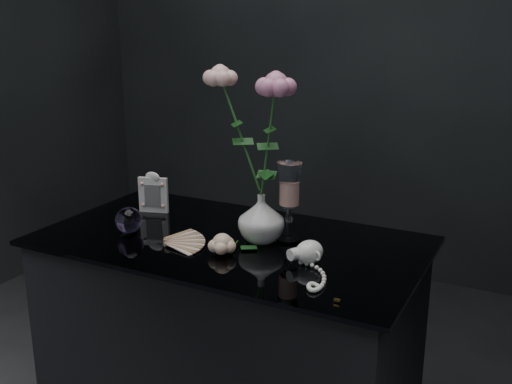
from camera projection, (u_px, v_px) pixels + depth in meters
The scene contains 9 objects.
table at pixel (231, 361), 1.75m from camera, with size 1.05×0.58×0.76m.
vase at pixel (261, 218), 1.61m from camera, with size 0.13×0.13×0.13m, color silver.
wine_glass at pixel (289, 202), 1.60m from camera, with size 0.07×0.07×0.22m, color white, non-canonical shape.
picture_frame at pixel (153, 192), 1.86m from camera, with size 0.10×0.07×0.13m, color silver, non-canonical shape.
paperweight at pixel (129, 220), 1.68m from camera, with size 0.08×0.08×0.08m, color #886CB0, non-canonical shape.
paper_fan at pixel (166, 242), 1.59m from camera, with size 0.21×0.16×0.02m, color beige, non-canonical shape.
loose_rose at pixel (222, 244), 1.53m from camera, with size 0.12×0.16×0.05m, color beige, non-canonical shape.
pearl_jar at pixel (309, 251), 1.48m from camera, with size 0.21×0.22×0.06m, color white, non-canonical shape.
roses at pixel (252, 123), 1.56m from camera, with size 0.24×0.11×0.38m.
Camera 1 is at (0.77, -1.29, 1.34)m, focal length 42.00 mm.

